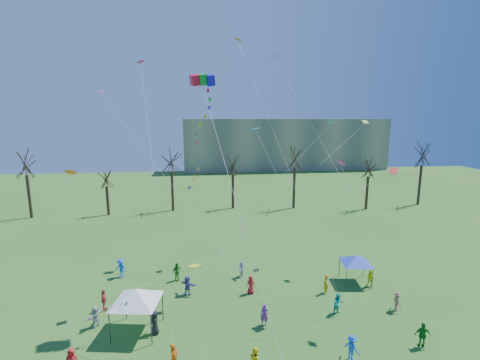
{
  "coord_description": "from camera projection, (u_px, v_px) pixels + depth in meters",
  "views": [
    {
      "loc": [
        -3.74,
        -17.72,
        15.26
      ],
      "look_at": [
        -0.97,
        5.0,
        11.0
      ],
      "focal_mm": 25.0,
      "sensor_mm": 36.0,
      "label": 1
    }
  ],
  "objects": [
    {
      "name": "small_kites_aloft",
      "position": [
        246.0,
        139.0,
        28.89
      ],
      "size": [
        27.33,
        19.69,
        31.91
      ],
      "color": "#F9460D",
      "rests_on": "ground"
    },
    {
      "name": "distant_building",
      "position": [
        284.0,
        144.0,
        101.8
      ],
      "size": [
        60.0,
        14.0,
        15.0
      ],
      "primitive_type": "cube",
      "color": "gray",
      "rests_on": "ground"
    },
    {
      "name": "festival_crowd",
      "position": [
        229.0,
        301.0,
        26.66
      ],
      "size": [
        24.34,
        14.93,
        1.85
      ],
      "color": "red",
      "rests_on": "ground"
    },
    {
      "name": "canopy_tent_blue",
      "position": [
        356.0,
        259.0,
        31.12
      ],
      "size": [
        3.58,
        3.58,
        2.71
      ],
      "color": "#3F3F44",
      "rests_on": "ground"
    },
    {
      "name": "big_box_kite",
      "position": [
        204.0,
        141.0,
        24.23
      ],
      "size": [
        2.97,
        6.27,
        19.02
      ],
      "color": "red",
      "rests_on": "ground"
    },
    {
      "name": "bare_tree_row",
      "position": [
        249.0,
        167.0,
        55.11
      ],
      "size": [
        70.9,
        8.46,
        11.02
      ],
      "color": "black",
      "rests_on": "ground"
    },
    {
      "name": "canopy_tent_white",
      "position": [
        136.0,
        295.0,
        23.79
      ],
      "size": [
        4.37,
        4.37,
        3.32
      ],
      "color": "#3F3F44",
      "rests_on": "ground"
    }
  ]
}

